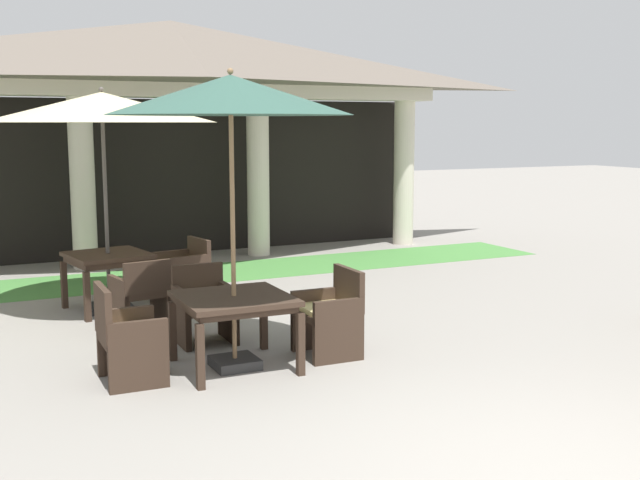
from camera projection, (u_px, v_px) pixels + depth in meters
The scene contains 12 objects.
ground_plane at pixel (559, 476), 5.34m from camera, with size 60.00×60.00×0.00m, color gray.
background_pavilion at pixel (170, 75), 13.30m from camera, with size 10.32×2.89×4.03m.
lawn_strip at pixel (200, 274), 12.49m from camera, with size 12.12×1.65×0.01m, color #47843D.
patio_table_mid_left at pixel (108, 261), 10.00m from camera, with size 1.07×1.07×0.73m.
patio_umbrella_mid_left at pixel (102, 109), 9.72m from camera, with size 2.81×2.81×2.79m.
patio_chair_mid_left_south at pixel (141, 294), 9.19m from camera, with size 0.66×0.61×0.81m.
patio_chair_mid_left_east at pixel (184, 270), 10.62m from camera, with size 0.68×0.70×0.82m.
patio_table_mid_right at pixel (234, 305), 7.62m from camera, with size 1.06×1.06×0.71m.
patio_umbrella_mid_right at pixel (231, 98), 7.33m from camera, with size 2.29×2.29×2.85m.
patio_chair_mid_right_east at pixel (330, 315), 8.07m from camera, with size 0.56×0.63×0.89m.
patio_chair_mid_right_north at pixel (204, 307), 8.57m from camera, with size 0.60×0.59×0.82m.
patio_chair_mid_right_west at pixel (127, 338), 7.22m from camera, with size 0.56×0.63×0.91m.
Camera 1 is at (-3.66, -3.84, 2.35)m, focal length 44.59 mm.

